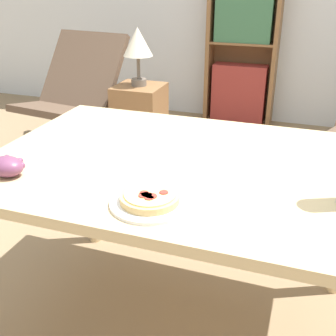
# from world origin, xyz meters

# --- Properties ---
(ground_plane) EXTENTS (14.00, 14.00, 0.00)m
(ground_plane) POSITION_xyz_m (0.00, 0.00, 0.00)
(ground_plane) COLOR #897051
(dining_table) EXTENTS (1.32, 0.93, 0.73)m
(dining_table) POSITION_xyz_m (0.06, -0.13, 0.64)
(dining_table) COLOR #D1B27F
(dining_table) RESTS_ON ground_plane
(pizza_on_plate) EXTENTS (0.22, 0.22, 0.04)m
(pizza_on_plate) POSITION_xyz_m (0.06, -0.44, 0.74)
(pizza_on_plate) COLOR white
(pizza_on_plate) RESTS_ON dining_table
(grape_bunch) EXTENTS (0.11, 0.09, 0.06)m
(grape_bunch) POSITION_xyz_m (-0.43, -0.42, 0.76)
(grape_bunch) COLOR #6B3856
(grape_bunch) RESTS_ON dining_table
(lounge_chair_near) EXTENTS (0.73, 0.84, 0.88)m
(lounge_chair_near) POSITION_xyz_m (-1.30, 1.37, 0.29)
(lounge_chair_near) COLOR slate
(lounge_chair_near) RESTS_ON ground_plane
(bookshelf) EXTENTS (0.63, 0.24, 1.47)m
(bookshelf) POSITION_xyz_m (-0.19, 2.48, 0.67)
(bookshelf) COLOR brown
(bookshelf) RESTS_ON ground_plane
(side_table) EXTENTS (0.34, 0.34, 0.56)m
(side_table) POSITION_xyz_m (-0.74, 1.40, 0.28)
(side_table) COLOR brown
(side_table) RESTS_ON ground_plane
(table_lamp) EXTENTS (0.21, 0.21, 0.41)m
(table_lamp) POSITION_xyz_m (-0.74, 1.40, 0.85)
(table_lamp) COLOR #665B51
(table_lamp) RESTS_ON side_table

